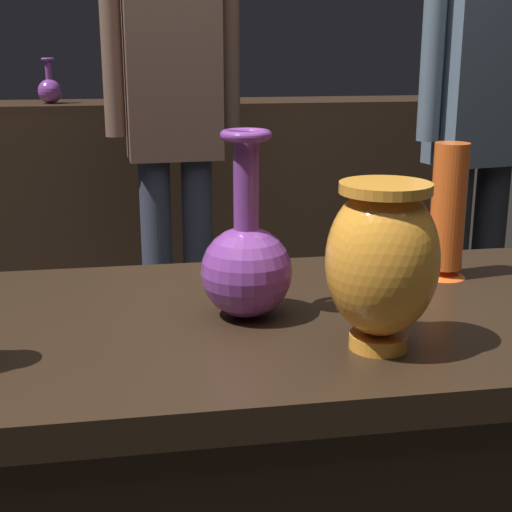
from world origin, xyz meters
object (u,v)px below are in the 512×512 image
(vase_left_accent, at_px, (382,260))
(visitor_center_back, at_px, (174,110))
(vase_centerpiece, at_px, (247,263))
(visitor_near_right, at_px, (481,111))
(shelf_vase_center, at_px, (174,82))
(vase_tall_behind, at_px, (448,214))
(shelf_vase_left, at_px, (50,89))

(vase_left_accent, bearing_deg, visitor_center_back, 96.35)
(vase_centerpiece, relative_size, visitor_center_back, 0.18)
(visitor_center_back, xyz_separation_m, visitor_near_right, (0.97, -0.34, 0.01))
(visitor_center_back, bearing_deg, shelf_vase_center, -97.87)
(visitor_near_right, bearing_deg, vase_tall_behind, 49.48)
(vase_centerpiece, distance_m, visitor_center_back, 1.51)
(visitor_center_back, relative_size, visitor_near_right, 0.99)
(vase_tall_behind, xyz_separation_m, shelf_vase_left, (-0.89, 2.00, 0.13))
(vase_centerpiece, height_order, vase_tall_behind, vase_centerpiece)
(vase_tall_behind, relative_size, visitor_center_back, 0.15)
(vase_tall_behind, height_order, visitor_near_right, visitor_near_right)
(shelf_vase_left, distance_m, visitor_center_back, 0.81)
(vase_tall_behind, bearing_deg, vase_left_accent, -127.03)
(vase_centerpiece, height_order, shelf_vase_left, shelf_vase_left)
(vase_left_accent, bearing_deg, vase_centerpiece, 135.95)
(shelf_vase_left, xyz_separation_m, visitor_center_back, (0.47, -0.65, -0.04))
(visitor_center_back, height_order, visitor_near_right, visitor_near_right)
(vase_centerpiece, xyz_separation_m, vase_left_accent, (0.17, -0.16, 0.04))
(vase_tall_behind, xyz_separation_m, visitor_center_back, (-0.42, 1.35, 0.09))
(vase_centerpiece, height_order, visitor_near_right, visitor_near_right)
(vase_left_accent, bearing_deg, shelf_vase_center, 93.36)
(shelf_vase_center, relative_size, visitor_near_right, 0.09)
(vase_centerpiece, bearing_deg, visitor_center_back, 90.67)
(vase_centerpiece, distance_m, shelf_vase_center, 2.18)
(vase_tall_behind, distance_m, visitor_near_right, 1.16)
(vase_centerpiece, bearing_deg, shelf_vase_center, 89.19)
(visitor_center_back, bearing_deg, shelf_vase_left, -57.84)
(vase_left_accent, xyz_separation_m, shelf_vase_left, (-0.66, 2.31, 0.12))
(shelf_vase_left, bearing_deg, visitor_center_back, -54.09)
(vase_tall_behind, bearing_deg, vase_centerpiece, -159.65)
(vase_centerpiece, xyz_separation_m, visitor_near_right, (0.95, 1.17, 0.13))
(shelf_vase_center, bearing_deg, vase_left_accent, -86.64)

